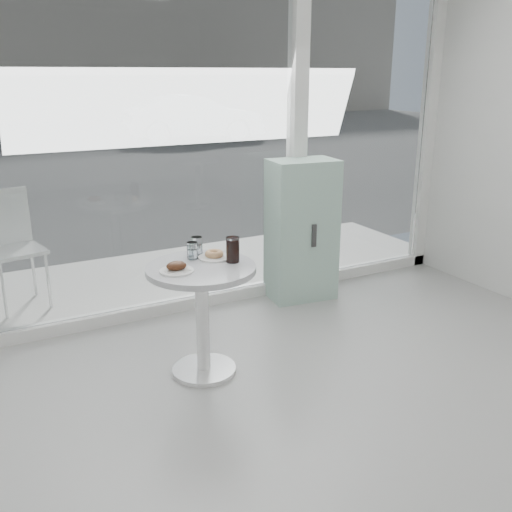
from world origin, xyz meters
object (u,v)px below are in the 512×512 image
mint_cabinet (301,230)px  water_tumbler_b (197,247)px  plate_donut (214,255)px  main_table (202,297)px  car_silver (193,118)px  water_tumbler_a (192,252)px  patio_chair (11,241)px  cola_glass (233,250)px  plate_fritter (177,268)px

mint_cabinet → water_tumbler_b: 1.43m
mint_cabinet → plate_donut: mint_cabinet is taller
main_table → mint_cabinet: mint_cabinet is taller
main_table → car_silver: bearing=68.2°
car_silver → water_tumbler_b: size_ratio=32.43×
plate_donut → water_tumbler_a: bearing=157.4°
patio_chair → cola_glass: (1.21, -1.80, 0.24)m
mint_cabinet → patio_chair: bearing=165.3°
main_table → mint_cabinet: size_ratio=0.61×
mint_cabinet → water_tumbler_a: mint_cabinet is taller
plate_fritter → water_tumbler_a: water_tumbler_a is taller
water_tumbler_b → mint_cabinet: bearing=26.8°
plate_fritter → water_tumbler_a: 0.27m
car_silver → cola_glass: car_silver is taller
plate_donut → water_tumbler_a: water_tumbler_a is taller
patio_chair → water_tumbler_b: patio_chair is taller
mint_cabinet → cola_glass: bearing=-134.4°
plate_fritter → cola_glass: (0.40, 0.01, 0.06)m
main_table → water_tumbler_b: bearing=73.3°
water_tumbler_b → plate_donut: bearing=-62.4°
mint_cabinet → plate_donut: bearing=-140.4°
mint_cabinet → car_silver: bearing=78.9°
plate_donut → water_tumbler_b: water_tumbler_b is taller
mint_cabinet → plate_donut: 1.43m
patio_chair → plate_fritter: bearing=-77.3°
plate_fritter → plate_donut: (0.32, 0.14, -0.01)m
main_table → water_tumbler_a: size_ratio=6.56×
car_silver → cola_glass: (-4.97, -13.02, 0.18)m
plate_fritter → water_tumbler_b: water_tumbler_b is taller
plate_fritter → plate_donut: 0.35m
plate_fritter → plate_donut: bearing=23.6°
water_tumbler_a → water_tumbler_b: 0.10m
mint_cabinet → water_tumbler_b: mint_cabinet is taller
main_table → plate_fritter: bearing=-170.0°
main_table → patio_chair: bearing=119.0°
plate_donut → main_table: bearing=-143.0°
mint_cabinet → plate_donut: (-1.19, -0.77, 0.16)m
main_table → water_tumbler_b: water_tumbler_b is taller
water_tumbler_b → cola_glass: 0.30m
water_tumbler_b → water_tumbler_a: bearing=-129.4°
mint_cabinet → cola_glass: size_ratio=7.41×
plate_donut → water_tumbler_a: size_ratio=1.85×
patio_chair → water_tumbler_b: bearing=-66.9°
plate_fritter → water_tumbler_a: bearing=46.8°
car_silver → plate_fritter: (-5.37, -13.03, 0.13)m
main_table → plate_donut: size_ratio=3.54×
patio_chair → water_tumbler_b: size_ratio=7.91×
plate_donut → cola_glass: (0.08, -0.13, 0.06)m
water_tumbler_a → mint_cabinet: bearing=28.4°
plate_donut → water_tumbler_b: size_ratio=1.74×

